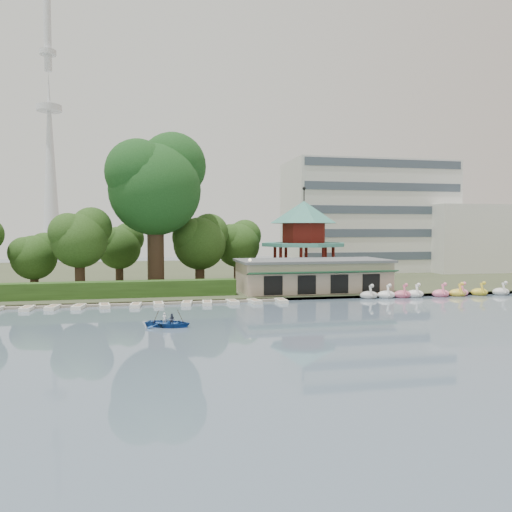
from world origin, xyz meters
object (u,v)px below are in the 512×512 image
object	(u,v)px
pavilion	(304,233)
big_tree	(156,182)
dock	(128,304)
boathouse	(312,275)
rowboat_with_passengers	(168,320)

from	to	relation	value
pavilion	big_tree	xyz separation A→B (m)	(-20.84, -3.81, 6.61)
dock	pavilion	xyz separation A→B (m)	(24.00, 14.80, 7.36)
boathouse	big_tree	distance (m)	23.05
pavilion	rowboat_with_passengers	size ratio (longest dim) A/B	2.13
boathouse	rowboat_with_passengers	bearing A→B (deg)	-135.95
pavilion	big_tree	bearing A→B (deg)	-169.64
boathouse	rowboat_with_passengers	distance (m)	25.46
big_tree	rowboat_with_passengers	bearing A→B (deg)	-88.58
rowboat_with_passengers	pavilion	bearing A→B (deg)	53.81
big_tree	rowboat_with_passengers	world-z (taller)	big_tree
dock	boathouse	xyz separation A→B (m)	(22.00, 4.77, 2.25)
big_tree	rowboat_with_passengers	xyz separation A→B (m)	(0.59, -23.87, -13.55)
dock	big_tree	bearing A→B (deg)	73.97
boathouse	rowboat_with_passengers	xyz separation A→B (m)	(-18.25, -17.65, -1.82)
big_tree	pavilion	bearing A→B (deg)	10.36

